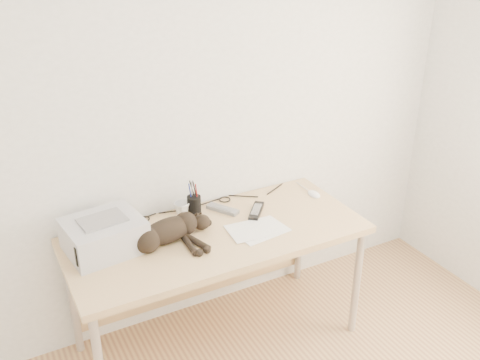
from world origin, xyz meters
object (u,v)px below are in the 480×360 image
printer (104,235)px  mouse (314,193)px  pen_cup (194,205)px  mug (182,209)px  cat (165,233)px  desk (211,246)px

printer → mouse: 1.28m
pen_cup → mug: bearing=168.7°
printer → cat: size_ratio=0.66×
cat → mouse: size_ratio=5.83×
mouse → pen_cup: bearing=174.5°
cat → mouse: bearing=-4.7°
desk → pen_cup: pen_cup is taller
desk → mug: 0.26m
desk → mouse: 0.73m
cat → mouse: (0.99, 0.09, -0.04)m
cat → mug: size_ratio=6.89×
desk → cat: cat is taller
desk → mouse: size_ratio=15.17×
mug → pen_cup: pen_cup is taller
printer → pen_cup: 0.56m
desk → mug: size_ratio=17.93×
printer → mouse: printer is taller
printer → pen_cup: pen_cup is taller
desk → mug: bearing=118.2°
cat → printer: bearing=152.8°
cat → pen_cup: size_ratio=3.02×
pen_cup → mouse: (0.74, -0.13, -0.04)m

